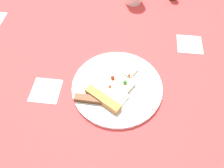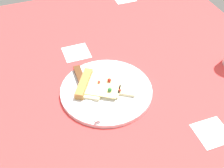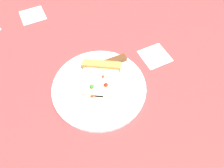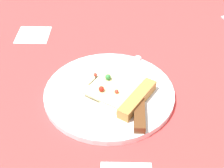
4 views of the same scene
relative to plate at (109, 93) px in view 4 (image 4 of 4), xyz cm
name	(u,v)px [view 4 (image 4 of 4)]	position (x,y,z in cm)	size (l,w,h in cm)	color
ground_plane	(120,103)	(2.47, -0.76, -2.14)	(128.98, 128.98, 3.00)	#D13838
plate	(109,93)	(0.00, 0.00, 0.00)	(28.37, 28.37, 1.28)	silver
pizza_slice	(119,92)	(2.20, -1.36, 1.43)	(18.90, 15.77, 2.57)	beige
knife	(139,97)	(6.32, -2.60, 1.25)	(2.73, 24.05, 2.45)	silver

